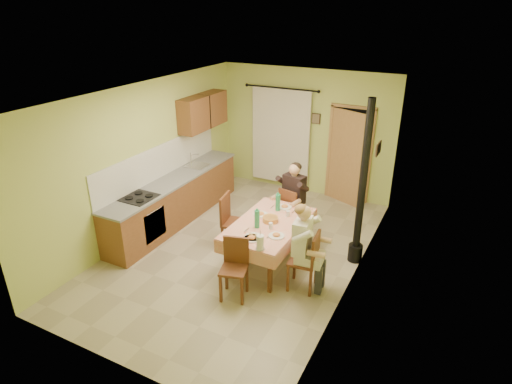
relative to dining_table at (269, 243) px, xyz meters
The scene contains 17 objects.
floor 0.72m from the dining_table, 168.42° to the left, with size 4.00×6.00×0.01m, color tan.
room_shell 1.57m from the dining_table, 168.42° to the left, with size 4.04×6.04×2.82m.
kitchen_run 2.37m from the dining_table, 167.25° to the left, with size 0.64×3.64×1.56m.
upper_cabinets 3.41m from the dining_table, 143.04° to the left, with size 0.35×1.40×0.70m, color brown.
curtain 3.35m from the dining_table, 110.88° to the left, with size 1.70×0.07×2.22m.
doorway 3.12m from the dining_table, 81.89° to the left, with size 0.96×0.37×2.15m.
dining_table is the anchor object (origin of this frame).
tableware 0.46m from the dining_table, 79.60° to the right, with size 0.79×1.61×0.33m.
chair_far 1.10m from the dining_table, 92.13° to the left, with size 0.47×0.47×0.95m.
chair_near 1.07m from the dining_table, 93.16° to the right, with size 0.47×0.47×0.94m.
chair_right 0.88m from the dining_table, 27.05° to the right, with size 0.45×0.45×0.97m.
chair_left 0.78m from the dining_table, 166.34° to the left, with size 0.51×0.51×1.00m.
man_far 1.22m from the dining_table, 91.96° to the left, with size 0.63×0.54×1.39m.
man_right 1.00m from the dining_table, 27.54° to the right, with size 0.50×0.61×1.39m.
stove_flue 1.62m from the dining_table, 29.16° to the left, with size 0.24×0.24×2.80m.
picture_back 3.40m from the dining_table, 96.52° to the left, with size 0.19×0.03×0.23m, color black.
picture_right 2.40m from the dining_table, 44.08° to the left, with size 0.03×0.31×0.21m, color brown.
Camera 1 is at (3.23, -5.73, 4.09)m, focal length 30.00 mm.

